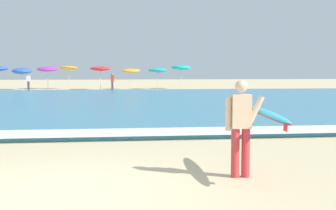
% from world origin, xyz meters
% --- Properties ---
extents(ground_plane, '(160.00, 160.00, 0.00)m').
position_xyz_m(ground_plane, '(0.00, 0.00, 0.00)').
color(ground_plane, beige).
extents(sea, '(120.00, 28.00, 0.14)m').
position_xyz_m(sea, '(0.00, 18.95, 0.07)').
color(sea, teal).
rests_on(sea, ground).
extents(surf_foam, '(120.00, 1.58, 0.01)m').
position_xyz_m(surf_foam, '(0.00, 5.55, 0.15)').
color(surf_foam, white).
rests_on(surf_foam, sea).
extents(surfer_with_board, '(0.95, 2.36, 1.73)m').
position_xyz_m(surfer_with_board, '(3.27, 0.66, 1.02)').
color(surfer_with_board, red).
rests_on(surfer_with_board, ground).
extents(beach_umbrella_2, '(1.87, 1.91, 2.17)m').
position_xyz_m(beach_umbrella_2, '(-8.04, 36.39, 1.81)').
color(beach_umbrella_2, beige).
rests_on(beach_umbrella_2, ground).
extents(beach_umbrella_3, '(2.07, 2.11, 2.31)m').
position_xyz_m(beach_umbrella_3, '(-5.89, 38.04, 1.98)').
color(beach_umbrella_3, beige).
rests_on(beach_umbrella_3, ground).
extents(beach_umbrella_4, '(1.81, 1.83, 2.34)m').
position_xyz_m(beach_umbrella_4, '(-3.81, 37.73, 2.08)').
color(beach_umbrella_4, beige).
rests_on(beach_umbrella_4, ground).
extents(beach_umbrella_5, '(1.94, 1.95, 2.27)m').
position_xyz_m(beach_umbrella_5, '(-0.63, 35.81, 2.02)').
color(beach_umbrella_5, beige).
rests_on(beach_umbrella_5, ground).
extents(beach_umbrella_6, '(1.80, 1.83, 2.10)m').
position_xyz_m(beach_umbrella_6, '(2.33, 36.19, 1.82)').
color(beach_umbrella_6, beige).
rests_on(beach_umbrella_6, ground).
extents(beach_umbrella_7, '(1.83, 1.84, 2.09)m').
position_xyz_m(beach_umbrella_7, '(4.93, 36.16, 1.86)').
color(beach_umbrella_7, beige).
rests_on(beach_umbrella_7, ground).
extents(beach_umbrella_8, '(1.93, 1.96, 2.47)m').
position_xyz_m(beach_umbrella_8, '(7.38, 36.92, 2.15)').
color(beach_umbrella_8, beige).
rests_on(beach_umbrella_8, ground).
extents(beachgoer_near_row_left, '(0.32, 0.20, 1.58)m').
position_xyz_m(beachgoer_near_row_left, '(0.52, 35.21, 0.84)').
color(beachgoer_near_row_left, '#383842').
rests_on(beachgoer_near_row_left, ground).
extents(beachgoer_near_row_mid, '(0.32, 0.20, 1.58)m').
position_xyz_m(beachgoer_near_row_mid, '(-7.17, 34.87, 0.84)').
color(beachgoer_near_row_mid, '#383842').
rests_on(beachgoer_near_row_mid, ground).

